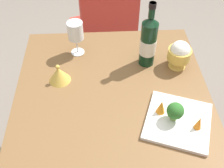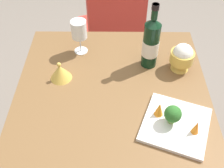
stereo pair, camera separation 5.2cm
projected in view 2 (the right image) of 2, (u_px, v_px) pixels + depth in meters
The scene contains 11 objects.
ground_plane at pixel (112, 166), 1.77m from camera, with size 8.00×8.00×0.00m, color gray.
dining_table at pixel (112, 101), 1.30m from camera, with size 0.86×0.86×0.74m.
chair_by_wall at pixel (114, 25), 1.94m from camera, with size 0.50×0.50×0.85m.
wine_bottle at pixel (151, 43), 1.26m from camera, with size 0.08×0.08×0.33m.
wine_glass at pixel (79, 30), 1.32m from camera, with size 0.08×0.08×0.18m.
rice_bowl at pixel (182, 57), 1.27m from camera, with size 0.11×0.11×0.14m.
rice_bowl_lid at pixel (60, 72), 1.26m from camera, with size 0.10×0.10×0.09m.
serving_plate at pixel (176, 124), 1.09m from camera, with size 0.32×0.32×0.02m.
broccoli_floret at pixel (173, 114), 1.06m from camera, with size 0.07×0.07×0.09m.
carrot_garnish_left at pixel (196, 127), 1.04m from camera, with size 0.03×0.03×0.06m.
carrot_garnish_right at pixel (159, 109), 1.10m from camera, with size 0.04×0.04×0.06m.
Camera 2 is at (-0.01, 0.84, 1.65)m, focal length 44.20 mm.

